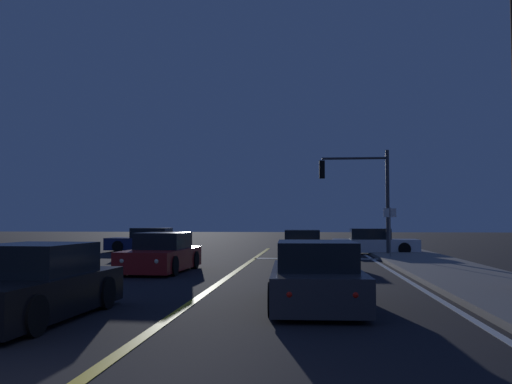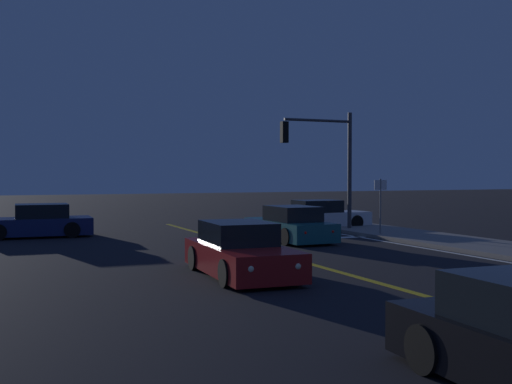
# 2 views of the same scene
# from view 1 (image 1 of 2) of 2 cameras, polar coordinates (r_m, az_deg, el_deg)

# --- Properties ---
(sidewalk_right) EXTENTS (3.20, 39.92, 0.15)m
(sidewalk_right) POSITION_cam_1_polar(r_m,az_deg,el_deg) (17.18, 21.56, -8.35)
(sidewalk_right) COLOR gray
(sidewalk_right) RESTS_ON ground
(lane_line_center) EXTENTS (0.20, 37.70, 0.01)m
(lane_line_center) POSITION_cam_1_polar(r_m,az_deg,el_deg) (16.70, -3.32, -8.95)
(lane_line_center) COLOR gold
(lane_line_center) RESTS_ON ground
(lane_line_edge_right) EXTENTS (0.16, 37.70, 0.01)m
(lane_line_edge_right) POSITION_cam_1_polar(r_m,az_deg,el_deg) (16.77, 15.41, -8.82)
(lane_line_edge_right) COLOR white
(lane_line_edge_right) RESTS_ON ground
(stop_bar) EXTENTS (5.63, 0.50, 0.01)m
(stop_bar) POSITION_cam_1_polar(r_m,az_deg,el_deg) (26.07, 6.07, -6.76)
(stop_bar) COLOR white
(stop_bar) RESTS_ON ground
(car_parked_curb_white) EXTENTS (4.45, 1.85, 1.34)m
(car_parked_curb_white) POSITION_cam_1_polar(r_m,az_deg,el_deg) (30.23, 11.91, -5.09)
(car_parked_curb_white) COLOR silver
(car_parked_curb_white) RESTS_ON ground
(car_lead_oncoming_teal) EXTENTS (1.96, 4.60, 1.34)m
(car_lead_oncoming_teal) POSITION_cam_1_polar(r_m,az_deg,el_deg) (25.80, 4.70, -5.53)
(car_lead_oncoming_teal) COLOR #195960
(car_lead_oncoming_teal) RESTS_ON ground
(car_following_oncoming_black) EXTENTS (2.04, 4.49, 1.34)m
(car_following_oncoming_black) POSITION_cam_1_polar(r_m,az_deg,el_deg) (10.92, -21.93, -8.91)
(car_following_oncoming_black) COLOR black
(car_following_oncoming_black) RESTS_ON ground
(car_far_approaching_red) EXTENTS (2.03, 4.50, 1.34)m
(car_far_approaching_red) POSITION_cam_1_polar(r_m,az_deg,el_deg) (19.71, -9.58, -6.31)
(car_far_approaching_red) COLOR maroon
(car_far_approaching_red) RESTS_ON ground
(car_side_waiting_charcoal) EXTENTS (2.00, 4.57, 1.34)m
(car_side_waiting_charcoal) POSITION_cam_1_polar(r_m,az_deg,el_deg) (11.72, 6.10, -8.68)
(car_side_waiting_charcoal) COLOR #2D2D33
(car_side_waiting_charcoal) RESTS_ON ground
(car_distant_tail_navy) EXTENTS (4.50, 2.08, 1.34)m
(car_distant_tail_navy) POSITION_cam_1_polar(r_m,az_deg,el_deg) (32.46, -10.93, -4.95)
(car_distant_tail_navy) COLOR navy
(car_distant_tail_navy) RESTS_ON ground
(traffic_signal_near_right) EXTENTS (3.47, 0.28, 5.28)m
(traffic_signal_near_right) POSITION_cam_1_polar(r_m,az_deg,el_deg) (28.49, 10.69, 0.65)
(traffic_signal_near_right) COLOR #38383D
(traffic_signal_near_right) RESTS_ON ground
(street_sign_corner) EXTENTS (0.56, 0.07, 2.36)m
(street_sign_corner) POSITION_cam_1_polar(r_m,az_deg,el_deg) (25.77, 13.47, -3.22)
(street_sign_corner) COLOR slate
(street_sign_corner) RESTS_ON ground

